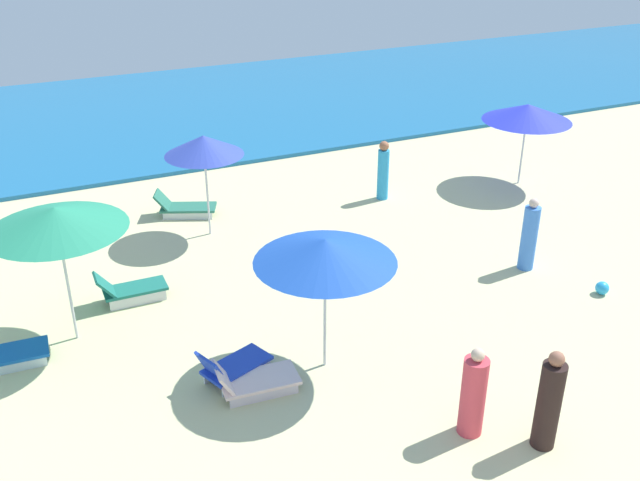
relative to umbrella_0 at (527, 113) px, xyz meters
The scene contains 15 objects.
ocean 13.50m from the umbrella_0, 126.36° to the left, with size 60.00×12.37×0.12m, color #1B659A.
umbrella_0 is the anchor object (origin of this frame).
umbrella_1 8.93m from the umbrella_0, behind, with size 1.84×1.84×2.49m.
lounge_chair_1_0 9.54m from the umbrella_0, 169.33° to the left, with size 1.63×1.14×0.65m.
umbrella_2 10.21m from the umbrella_0, 147.25° to the right, with size 2.39×2.39×2.49m.
lounge_chair_2_0 11.62m from the umbrella_0, 152.74° to the right, with size 1.38×0.99×0.73m.
lounge_chair_2_1 11.65m from the umbrella_0, 150.22° to the right, with size 1.43×0.76×0.62m.
umbrella_4 12.80m from the umbrella_0, 167.15° to the right, with size 2.44×2.44×2.68m.
lounge_chair_4_0 11.59m from the umbrella_0, behind, with size 1.40×0.58×0.70m.
lounge_chair_4_1 14.18m from the umbrella_0, 166.83° to the right, with size 1.34×0.70×0.64m.
beachgoer_1 5.28m from the umbrella_0, 126.60° to the right, with size 0.42×0.42×1.67m.
beachgoer_2 10.90m from the umbrella_0, 132.14° to the right, with size 0.55×0.55×1.55m.
beachgoer_3 10.89m from the umbrella_0, 126.33° to the right, with size 0.42×0.42×1.70m.
beachgoer_4 4.30m from the umbrella_0, behind, with size 0.36×0.36×1.61m.
beach_ball_0 6.43m from the umbrella_0, 112.35° to the right, with size 0.28×0.28×0.28m, color #26A1E3.
Camera 1 is at (-5.06, -1.94, 7.71)m, focal length 40.50 mm.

